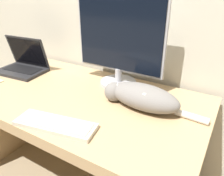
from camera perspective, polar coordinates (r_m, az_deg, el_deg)
The scene contains 5 objects.
desk at distance 1.35m, azimuth -9.37°, elevation -6.96°, with size 1.48×0.76×0.71m.
monitor at distance 1.29m, azimuth 1.84°, elevation 12.23°, with size 0.56×0.22×0.54m.
laptop at distance 1.69m, azimuth -22.18°, elevation 5.65°, with size 0.35×0.26×0.24m.
external_keyboard at distance 1.01m, azimuth -14.58°, elevation -9.17°, with size 0.39×0.19×0.02m.
cat at distance 1.11m, azimuth 7.63°, elevation -2.08°, with size 0.54×0.20×0.12m.
Camera 1 is at (0.76, -0.46, 1.29)m, focal length 35.00 mm.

